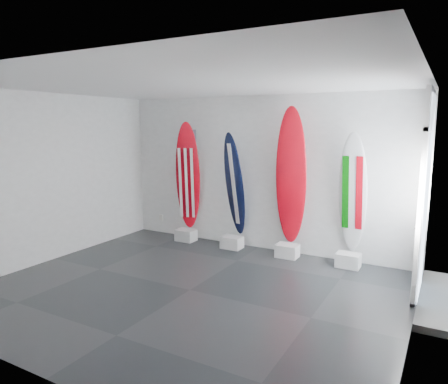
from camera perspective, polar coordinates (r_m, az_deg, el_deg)
The scene contains 16 objects.
floor at distance 6.32m, azimuth -4.73°, elevation -13.39°, with size 6.00×6.00×0.00m, color black.
ceiling at distance 5.87m, azimuth -5.13°, elevation 14.80°, with size 6.00×6.00×0.00m, color white.
wall_back at distance 8.08m, azimuth 5.04°, elevation 2.60°, with size 6.00×6.00×0.00m, color silver.
wall_front at distance 4.12m, azimuth -24.79°, elevation -4.62°, with size 6.00×6.00×0.00m, color silver.
wall_left at distance 7.97m, azimuth -23.11°, elevation 1.80°, with size 5.00×5.00×0.00m, color silver.
wall_right at distance 4.93m, azimuth 25.42°, elevation -2.51°, with size 5.00×5.00×0.00m, color silver.
display_block_usa at distance 8.82m, azimuth -5.28°, elevation -5.98°, with size 0.40×0.30×0.24m, color silver.
surfboard_usa at distance 8.66m, azimuth -5.03°, elevation 2.19°, with size 0.51×0.08×2.28m, color #9D0510.
display_block_navy at distance 8.27m, azimuth 1.11°, elevation -6.98°, with size 0.40×0.30×0.24m, color silver.
surfboard_navy at distance 8.11m, azimuth 1.47°, elevation 1.02°, with size 0.47×0.08×2.09m, color black.
display_block_swiss at distance 7.81m, azimuth 8.77°, elevation -8.07°, with size 0.40×0.30×0.24m, color silver.
surfboard_swiss at distance 7.61m, azimuth 9.29°, elevation 2.15°, with size 0.57×0.08×2.54m, color #9D0510.
display_block_italy at distance 7.52m, azimuth 16.85°, elevation -9.05°, with size 0.40×0.30×0.24m, color silver.
surfboard_italy at distance 7.35m, azimuth 17.44°, elevation -0.16°, with size 0.48×0.08×2.11m, color silver.
wall_outlet at distance 9.52m, azimuth -8.72°, elevation -3.50°, with size 0.09×0.02×0.13m, color silver.
glass_door at distance 6.47m, azimuth 26.07°, elevation -0.63°, with size 0.12×1.16×2.85m, color white, non-canonical shape.
Camera 1 is at (3.27, -4.83, 2.42)m, focal length 32.95 mm.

